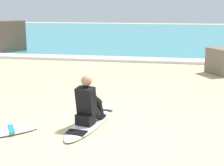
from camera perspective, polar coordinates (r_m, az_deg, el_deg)
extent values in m
plane|color=#CCB584|center=(6.12, -1.35, -8.90)|extent=(80.00, 80.00, 0.00)
cube|color=teal|center=(27.74, 8.29, 8.37)|extent=(80.00, 28.00, 0.10)
cube|color=white|center=(14.15, 5.74, 3.97)|extent=(80.00, 0.90, 0.11)
ellipsoid|color=white|center=(6.74, -3.55, -6.49)|extent=(0.80, 2.37, 0.07)
cube|color=black|center=(7.30, -1.70, -4.59)|extent=(0.49, 0.16, 0.01)
cube|color=black|center=(6.08, -6.12, -8.37)|extent=(0.39, 0.28, 0.01)
cube|color=black|center=(6.41, -4.60, -6.20)|extent=(0.37, 0.33, 0.20)
cylinder|color=black|center=(6.57, -4.59, -4.36)|extent=(0.24, 0.43, 0.43)
cylinder|color=black|center=(6.75, -3.85, -4.11)|extent=(0.18, 0.28, 0.42)
cube|color=black|center=(6.87, -3.58, -5.50)|extent=(0.15, 0.24, 0.05)
cylinder|color=black|center=(6.48, -3.05, -4.59)|extent=(0.24, 0.43, 0.43)
cylinder|color=black|center=(6.65, -2.10, -4.37)|extent=(0.18, 0.28, 0.42)
cube|color=black|center=(6.77, -1.78, -5.78)|extent=(0.15, 0.24, 0.05)
cube|color=black|center=(6.34, -4.48, -3.11)|extent=(0.40, 0.37, 0.57)
sphere|color=#A37556|center=(6.27, -4.41, 0.39)|extent=(0.21, 0.21, 0.21)
cylinder|color=black|center=(6.53, -4.92, -2.41)|extent=(0.18, 0.41, 0.31)
cylinder|color=black|center=(6.40, -2.73, -2.70)|extent=(0.18, 0.41, 0.31)
cube|color=#1E7FB7|center=(6.49, -16.93, -7.49)|extent=(0.35, 0.45, 0.01)
cube|color=brown|center=(17.15, -17.79, 7.49)|extent=(1.66, 1.88, 1.58)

